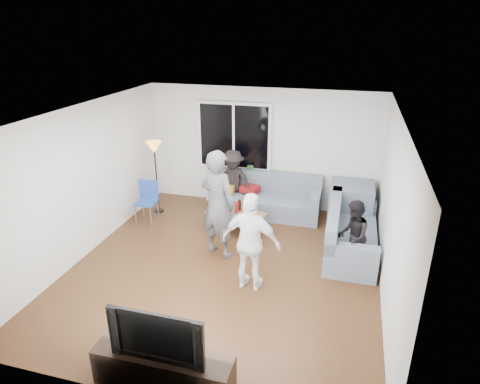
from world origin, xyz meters
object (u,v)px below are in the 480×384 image
(player_right, at_px, (251,243))
(spectator_right, at_px, (353,236))
(sofa_right_section, at_px, (352,230))
(floor_lamp, at_px, (157,178))
(tv_console, at_px, (164,369))
(television, at_px, (160,331))
(sofa_back_section, at_px, (266,195))
(spectator_back, at_px, (233,181))
(coffee_table, at_px, (236,222))
(player_left, at_px, (218,204))
(side_chair, at_px, (146,203))

(player_right, relative_size, spectator_right, 1.28)
(sofa_right_section, bearing_deg, floor_lamp, 80.93)
(tv_console, bearing_deg, sofa_right_section, 61.47)
(spectator_right, distance_m, television, 3.61)
(sofa_back_section, distance_m, spectator_back, 0.77)
(player_right, distance_m, spectator_back, 2.92)
(spectator_back, xyz_separation_m, television, (0.58, -4.80, 0.08))
(player_right, distance_m, spectator_right, 1.75)
(coffee_table, xyz_separation_m, player_left, (-0.06, -0.90, 0.76))
(floor_lamp, height_order, player_right, player_right)
(sofa_right_section, xyz_separation_m, spectator_back, (-2.54, 1.19, 0.25))
(player_right, bearing_deg, spectator_back, -60.90)
(coffee_table, bearing_deg, floor_lamp, 166.71)
(sofa_right_section, bearing_deg, side_chair, 88.39)
(player_left, xyz_separation_m, player_right, (0.79, -0.83, -0.17))
(sofa_right_section, bearing_deg, sofa_back_section, 57.39)
(spectator_back, bearing_deg, floor_lamp, -151.76)
(floor_lamp, bearing_deg, player_left, -36.53)
(coffee_table, xyz_separation_m, tv_console, (0.23, -3.82, 0.02))
(player_right, bearing_deg, floor_lamp, -32.34)
(floor_lamp, xyz_separation_m, television, (2.11, -4.26, -0.03))
(coffee_table, bearing_deg, player_left, -93.86)
(sofa_back_section, height_order, television, television)
(spectator_back, distance_m, tv_console, 4.86)
(floor_lamp, relative_size, player_right, 0.99)
(floor_lamp, distance_m, player_left, 2.26)
(player_right, relative_size, tv_console, 0.98)
(sofa_right_section, distance_m, spectator_back, 2.81)
(tv_console, bearing_deg, player_left, 95.76)
(sofa_right_section, height_order, player_left, player_left)
(spectator_right, relative_size, television, 1.13)
(spectator_right, bearing_deg, coffee_table, -112.42)
(spectator_right, relative_size, spectator_back, 0.91)
(sofa_back_section, relative_size, spectator_back, 1.70)
(floor_lamp, distance_m, tv_console, 4.79)
(tv_console, bearing_deg, coffee_table, 93.50)
(player_left, xyz_separation_m, tv_console, (0.29, -2.92, -0.74))
(side_chair, bearing_deg, spectator_right, -14.89)
(sofa_back_section, distance_m, sofa_right_section, 2.15)
(spectator_right, bearing_deg, sofa_back_section, -136.49)
(side_chair, height_order, television, television)
(sofa_right_section, xyz_separation_m, floor_lamp, (-4.07, 0.65, 0.36))
(player_right, bearing_deg, tv_console, 84.22)
(sofa_back_section, relative_size, floor_lamp, 1.47)
(coffee_table, distance_m, tv_console, 3.83)
(player_left, bearing_deg, coffee_table, -74.13)
(tv_console, bearing_deg, player_right, 76.65)
(side_chair, relative_size, player_left, 0.45)
(floor_lamp, xyz_separation_m, spectator_back, (1.53, 0.54, -0.11))
(coffee_table, relative_size, floor_lamp, 0.71)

